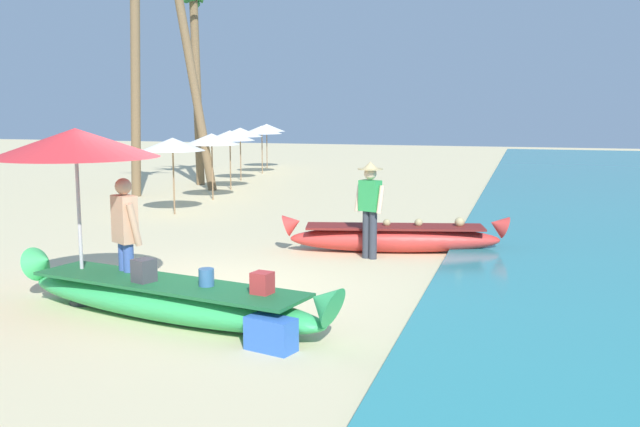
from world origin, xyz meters
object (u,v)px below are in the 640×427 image
object	(u,v)px
boat_green_foreground	(167,299)
palm_tree_leaning_seaward	(181,11)
palm_tree_tall_inland	(195,21)
person_tourist_customer	(125,234)
boat_red_midground	(395,237)
palm_tree_mid_cluster	(135,2)
person_vendor_hatted	(370,203)
patio_umbrella_large	(76,144)
cooler_box	(271,334)

from	to	relation	value
boat_green_foreground	palm_tree_leaning_seaward	size ratio (longest dim) A/B	0.69
palm_tree_tall_inland	person_tourist_customer	bearing A→B (deg)	-67.80
boat_red_midground	person_tourist_customer	distance (m)	5.46
boat_green_foreground	boat_red_midground	xyz separation A→B (m)	(1.99, 5.03, -0.00)
palm_tree_tall_inland	palm_tree_mid_cluster	bearing A→B (deg)	-92.70
boat_red_midground	person_tourist_customer	size ratio (longest dim) A/B	2.39
person_vendor_hatted	patio_umbrella_large	distance (m)	5.22
patio_umbrella_large	cooler_box	distance (m)	3.88
person_vendor_hatted	palm_tree_tall_inland	bearing A→B (deg)	128.87
boat_red_midground	palm_tree_leaning_seaward	size ratio (longest dim) A/B	0.58
boat_green_foreground	patio_umbrella_large	bearing A→B (deg)	166.50
boat_green_foreground	palm_tree_mid_cluster	bearing A→B (deg)	121.49
person_vendor_hatted	palm_tree_mid_cluster	size ratio (longest dim) A/B	0.24
palm_tree_mid_cluster	palm_tree_leaning_seaward	bearing A→B (deg)	79.84
person_tourist_customer	palm_tree_mid_cluster	distance (m)	13.08
cooler_box	boat_green_foreground	bearing A→B (deg)	172.26
person_vendor_hatted	patio_umbrella_large	world-z (taller)	patio_umbrella_large
palm_tree_tall_inland	person_vendor_hatted	bearing A→B (deg)	-51.13
boat_green_foreground	cooler_box	bearing A→B (deg)	-23.72
boat_green_foreground	cooler_box	xyz separation A→B (m)	(1.66, -0.73, -0.09)
boat_red_midground	palm_tree_tall_inland	xyz separation A→B (m)	(-8.61, 9.58, 5.23)
person_tourist_customer	palm_tree_leaning_seaward	world-z (taller)	palm_tree_leaning_seaward
boat_red_midground	palm_tree_mid_cluster	size ratio (longest dim) A/B	0.58
person_tourist_customer	cooler_box	world-z (taller)	person_tourist_customer
patio_umbrella_large	palm_tree_mid_cluster	bearing A→B (deg)	116.32
palm_tree_mid_cluster	cooler_box	bearing A→B (deg)	-54.42
patio_umbrella_large	palm_tree_leaning_seaward	world-z (taller)	palm_tree_leaning_seaward
boat_green_foreground	person_vendor_hatted	bearing A→B (deg)	69.04
patio_umbrella_large	cooler_box	size ratio (longest dim) A/B	4.32
cooler_box	boat_red_midground	bearing A→B (deg)	102.71
person_tourist_customer	palm_tree_tall_inland	xyz separation A→B (m)	(-5.80, 14.21, 4.52)
person_vendor_hatted	boat_green_foreground	bearing A→B (deg)	-110.96
boat_green_foreground	boat_red_midground	bearing A→B (deg)	68.42
patio_umbrella_large	palm_tree_leaning_seaward	xyz separation A→B (m)	(-4.92, 12.86, 3.46)
palm_tree_tall_inland	palm_tree_mid_cluster	world-z (taller)	palm_tree_mid_cluster
boat_green_foreground	patio_umbrella_large	size ratio (longest dim) A/B	2.05
palm_tree_leaning_seaward	cooler_box	world-z (taller)	palm_tree_leaning_seaward
person_vendor_hatted	person_tourist_customer	size ratio (longest dim) A/B	0.99
person_vendor_hatted	palm_tree_leaning_seaward	distance (m)	12.86
person_vendor_hatted	palm_tree_mid_cluster	world-z (taller)	palm_tree_mid_cluster
palm_tree_tall_inland	cooler_box	world-z (taller)	palm_tree_tall_inland
person_tourist_customer	cooler_box	size ratio (longest dim) A/B	3.14
palm_tree_leaning_seaward	cooler_box	size ratio (longest dim) A/B	12.90
palm_tree_leaning_seaward	boat_red_midground	bearing A→B (deg)	-44.29
palm_tree_mid_cluster	cooler_box	world-z (taller)	palm_tree_mid_cluster
person_tourist_customer	person_vendor_hatted	bearing A→B (deg)	57.76
palm_tree_leaning_seaward	person_vendor_hatted	bearing A→B (deg)	-47.74
person_tourist_customer	palm_tree_leaning_seaward	xyz separation A→B (m)	(-5.58, 12.81, 4.67)
boat_green_foreground	boat_red_midground	world-z (taller)	boat_green_foreground
palm_tree_mid_cluster	cooler_box	xyz separation A→B (m)	(8.44, -11.81, -5.45)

